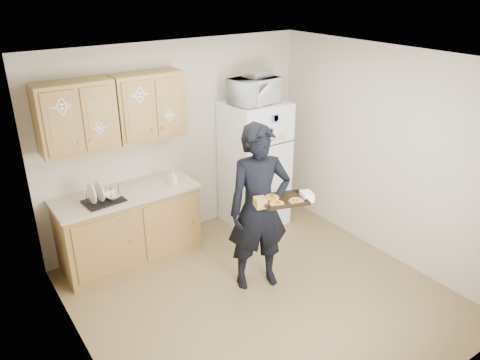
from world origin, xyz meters
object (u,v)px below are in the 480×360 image
at_px(dish_rack, 103,195).
at_px(baking_tray, 284,200).
at_px(refrigerator, 254,164).
at_px(microwave, 254,91).
at_px(person, 259,209).

bearing_deg(dish_rack, baking_tray, -46.23).
xyz_separation_m(refrigerator, microwave, (-0.06, -0.05, 1.01)).
distance_m(refrigerator, microwave, 1.02).
bearing_deg(person, refrigerator, 73.90).
bearing_deg(microwave, refrigerator, 34.79).
bearing_deg(microwave, dish_rack, 172.93).
relative_size(baking_tray, microwave, 0.75).
relative_size(microwave, dish_rack, 1.43).
xyz_separation_m(refrigerator, person, (-0.82, -1.19, 0.08)).
relative_size(refrigerator, person, 0.92).
height_order(person, microwave, microwave).
distance_m(person, dish_rack, 1.71).
distance_m(person, baking_tray, 0.35).
bearing_deg(baking_tray, refrigerator, 82.28).
height_order(person, baking_tray, person).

